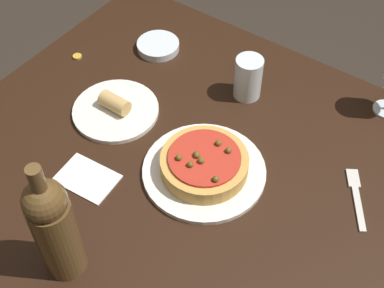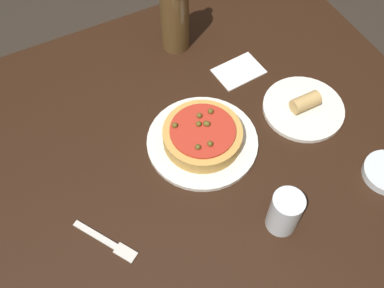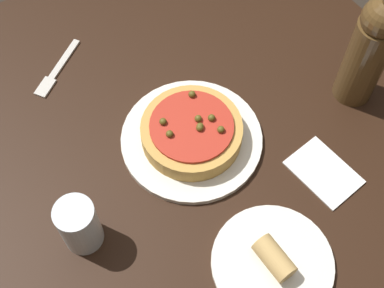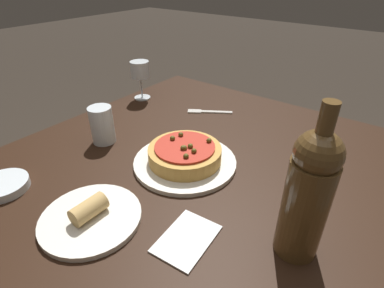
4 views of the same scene
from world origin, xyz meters
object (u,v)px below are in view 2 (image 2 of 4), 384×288
at_px(dining_table, 206,155).
at_px(pizza, 203,135).
at_px(water_cup, 285,212).
at_px(fork, 109,243).
at_px(dinner_plate, 202,141).
at_px(wine_bottle, 174,7).
at_px(side_plate, 304,107).

distance_m(dining_table, pizza, 0.13).
distance_m(water_cup, fork, 0.38).
height_order(dining_table, pizza, pizza).
bearing_deg(dinner_plate, fork, 24.46).
height_order(pizza, wine_bottle, wine_bottle).
bearing_deg(water_cup, fork, -20.15).
bearing_deg(wine_bottle, dinner_plate, 74.67).
bearing_deg(side_plate, fork, 10.53).
distance_m(dinner_plate, pizza, 0.03).
height_order(dinner_plate, fork, dinner_plate).
relative_size(dinner_plate, side_plate, 1.30).
xyz_separation_m(dinner_plate, side_plate, (-0.28, 0.03, 0.00)).
relative_size(dining_table, side_plate, 5.49).
xyz_separation_m(pizza, wine_bottle, (-0.09, -0.34, 0.10)).
distance_m(wine_bottle, water_cup, 0.61).
xyz_separation_m(dining_table, fork, (0.32, 0.15, 0.10)).
height_order(dining_table, water_cup, water_cup).
height_order(water_cup, fork, water_cup).
height_order(pizza, side_plate, pizza).
relative_size(wine_bottle, water_cup, 2.69).
xyz_separation_m(dinner_plate, water_cup, (-0.05, 0.27, 0.05)).
relative_size(water_cup, side_plate, 0.53).
distance_m(dinner_plate, water_cup, 0.28).
relative_size(dining_table, dinner_plate, 4.21).
relative_size(dinner_plate, fork, 1.88).
bearing_deg(fork, pizza, 82.02).
xyz_separation_m(wine_bottle, side_plate, (-0.19, 0.37, -0.12)).
xyz_separation_m(wine_bottle, water_cup, (0.04, 0.61, -0.08)).
height_order(pizza, water_cup, water_cup).
bearing_deg(dinner_plate, dining_table, -142.93).
bearing_deg(dining_table, pizza, 36.87).
distance_m(pizza, fork, 0.33).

